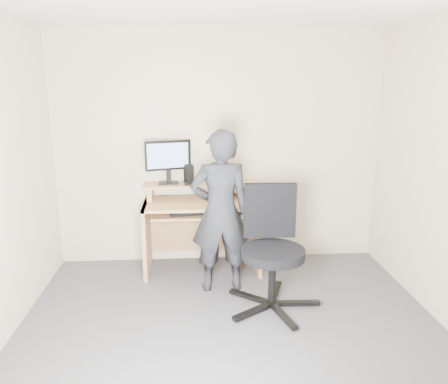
{
  "coord_description": "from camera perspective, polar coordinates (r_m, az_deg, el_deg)",
  "views": [
    {
      "loc": [
        -0.29,
        -2.91,
        1.96
      ],
      "look_at": [
        0.0,
        1.05,
        0.95
      ],
      "focal_mm": 35.0,
      "sensor_mm": 36.0,
      "label": 1
    }
  ],
  "objects": [
    {
      "name": "headphones",
      "position": [
        4.71,
        -5.08,
        1.44
      ],
      "size": [
        0.17,
        0.17,
        0.06
      ],
      "primitive_type": "torus",
      "rotation": [
        0.26,
        0.0,
        0.08
      ],
      "color": "silver",
      "rests_on": "desk"
    },
    {
      "name": "ground",
      "position": [
        3.52,
        1.33,
        -19.56
      ],
      "size": [
        3.5,
        3.5,
        0.0
      ],
      "primitive_type": "plane",
      "color": "#525156",
      "rests_on": "ground"
    },
    {
      "name": "travel_mug",
      "position": [
        4.63,
        -1.17,
        2.4
      ],
      "size": [
        0.11,
        0.11,
        0.2
      ],
      "primitive_type": "cylinder",
      "rotation": [
        0.0,
        0.0,
        0.3
      ],
      "color": "silver",
      "rests_on": "desk"
    },
    {
      "name": "office_chair",
      "position": [
        3.88,
        6.24,
        -6.74
      ],
      "size": [
        0.81,
        0.84,
        1.06
      ],
      "rotation": [
        0.0,
        0.0,
        -0.04
      ],
      "color": "black",
      "rests_on": "ground"
    },
    {
      "name": "smartphone",
      "position": [
        4.63,
        -0.6,
        1.23
      ],
      "size": [
        0.11,
        0.14,
        0.01
      ],
      "primitive_type": "cube",
      "rotation": [
        0.0,
        0.0,
        -0.32
      ],
      "color": "black",
      "rests_on": "desk"
    },
    {
      "name": "monitor",
      "position": [
        4.59,
        -7.32,
        4.42
      ],
      "size": [
        0.47,
        0.17,
        0.46
      ],
      "rotation": [
        0.0,
        0.0,
        0.28
      ],
      "color": "black",
      "rests_on": "desk"
    },
    {
      "name": "external_drive",
      "position": [
        4.61,
        -4.65,
        2.34
      ],
      "size": [
        0.11,
        0.15,
        0.2
      ],
      "primitive_type": "cube",
      "rotation": [
        0.0,
        0.0,
        0.33
      ],
      "color": "black",
      "rests_on": "desk"
    },
    {
      "name": "keyboard",
      "position": [
        4.46,
        -4.19,
        -2.62
      ],
      "size": [
        0.48,
        0.24,
        0.03
      ],
      "primitive_type": "cube",
      "rotation": [
        0.0,
        0.0,
        0.14
      ],
      "color": "black",
      "rests_on": "desk"
    },
    {
      "name": "mouse",
      "position": [
        4.44,
        0.31,
        -1.3
      ],
      "size": [
        0.11,
        0.08,
        0.04
      ],
      "primitive_type": "ellipsoid",
      "rotation": [
        0.0,
        0.0,
        -0.18
      ],
      "color": "black",
      "rests_on": "desk"
    },
    {
      "name": "person",
      "position": [
        4.08,
        -0.47,
        -2.63
      ],
      "size": [
        0.59,
        0.41,
        1.55
      ],
      "primitive_type": "imported",
      "rotation": [
        0.0,
        0.0,
        3.22
      ],
      "color": "black",
      "rests_on": "ground"
    },
    {
      "name": "back_wall",
      "position": [
        4.72,
        -0.63,
        5.63
      ],
      "size": [
        3.5,
        0.02,
        2.5
      ],
      "primitive_type": "cube",
      "color": "beige",
      "rests_on": "ground"
    },
    {
      "name": "charger",
      "position": [
        4.55,
        -4.89,
        1.11
      ],
      "size": [
        0.05,
        0.04,
        0.03
      ],
      "primitive_type": "cube",
      "rotation": [
        0.0,
        0.0,
        0.02
      ],
      "color": "black",
      "rests_on": "desk"
    },
    {
      "name": "desk",
      "position": [
        4.66,
        -2.9,
        -3.39
      ],
      "size": [
        1.2,
        0.6,
        0.91
      ],
      "color": "tan",
      "rests_on": "ground"
    }
  ]
}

